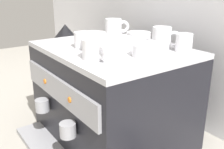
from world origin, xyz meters
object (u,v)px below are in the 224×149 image
ceramic_cup_4 (184,42)px  ceramic_bowl_1 (93,38)px  espresso_machine (111,94)px  ceramic_cup_2 (84,40)px  ceramic_bowl_3 (116,42)px  ceramic_cup_0 (114,27)px  ceramic_bowl_2 (138,37)px  ceramic_cup_1 (163,38)px  ceramic_bowl_0 (149,50)px  coffee_grinder (67,60)px  ceramic_cup_3 (95,49)px

ceramic_cup_4 → ceramic_bowl_1: size_ratio=0.79×
ceramic_cup_4 → espresso_machine: bearing=-139.5°
espresso_machine → ceramic_bowl_1: bearing=-175.3°
ceramic_cup_2 → ceramic_bowl_3: ceramic_cup_2 is taller
ceramic_cup_0 → ceramic_bowl_3: ceramic_cup_0 is taller
espresso_machine → ceramic_cup_4: (0.21, 0.18, 0.24)m
espresso_machine → ceramic_cup_2: ceramic_cup_2 is taller
ceramic_bowl_1 → ceramic_bowl_3: bearing=12.8°
ceramic_bowl_2 → ceramic_cup_1: bearing=-0.8°
ceramic_cup_2 → ceramic_bowl_0: bearing=26.7°
ceramic_cup_0 → ceramic_bowl_0: 0.41m
ceramic_bowl_0 → ceramic_cup_0: bearing=161.4°
ceramic_cup_0 → coffee_grinder: ceramic_cup_0 is taller
ceramic_cup_4 → ceramic_bowl_2: size_ratio=0.87×
ceramic_cup_1 → ceramic_cup_3: size_ratio=0.92×
ceramic_bowl_0 → ceramic_cup_1: bearing=114.8°
ceramic_bowl_1 → ceramic_bowl_3: ceramic_bowl_1 is taller
coffee_grinder → ceramic_bowl_1: bearing=-9.6°
ceramic_cup_1 → ceramic_cup_4: bearing=20.3°
ceramic_cup_4 → coffee_grinder: 0.79m
espresso_machine → ceramic_cup_3: bearing=-52.0°
coffee_grinder → ceramic_cup_3: bearing=-17.4°
espresso_machine → ceramic_bowl_0: (0.19, 0.03, 0.22)m
ceramic_cup_1 → ceramic_bowl_0: size_ratio=0.91×
ceramic_cup_0 → ceramic_cup_1: ceramic_cup_1 is taller
ceramic_bowl_0 → ceramic_bowl_1: bearing=-172.9°
ceramic_cup_3 → ceramic_bowl_1: 0.27m
ceramic_bowl_0 → ceramic_bowl_3: ceramic_bowl_0 is taller
ceramic_cup_0 → ceramic_cup_4: size_ratio=1.35×
espresso_machine → ceramic_bowl_0: size_ratio=5.02×
ceramic_cup_2 → ceramic_bowl_3: 0.13m
ceramic_cup_2 → ceramic_bowl_0: (0.24, 0.12, -0.01)m
ceramic_cup_1 → ceramic_cup_2: size_ratio=1.07×
coffee_grinder → ceramic_cup_1: bearing=7.7°
espresso_machine → ceramic_bowl_1: 0.25m
ceramic_cup_2 → ceramic_bowl_0: 0.27m
ceramic_cup_2 → ceramic_bowl_0: ceramic_cup_2 is taller
ceramic_cup_4 → ceramic_bowl_1: 0.38m
coffee_grinder → ceramic_bowl_3: bearing=-4.4°
espresso_machine → ceramic_cup_1: 0.32m
ceramic_cup_0 → ceramic_bowl_2: (0.19, -0.01, -0.02)m
ceramic_cup_4 → ceramic_bowl_3: bearing=-141.4°
ceramic_bowl_2 → ceramic_bowl_3: (0.02, -0.13, -0.00)m
ceramic_cup_2 → ceramic_bowl_1: ceramic_cup_2 is taller
ceramic_bowl_1 → ceramic_cup_1: bearing=32.7°
ceramic_cup_3 → ceramic_bowl_1: ceramic_cup_3 is taller
ceramic_bowl_1 → coffee_grinder: size_ratio=0.27×
ceramic_bowl_3 → ceramic_bowl_0: bearing=2.9°
espresso_machine → coffee_grinder: size_ratio=1.44×
ceramic_cup_2 → coffee_grinder: ceramic_cup_2 is taller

